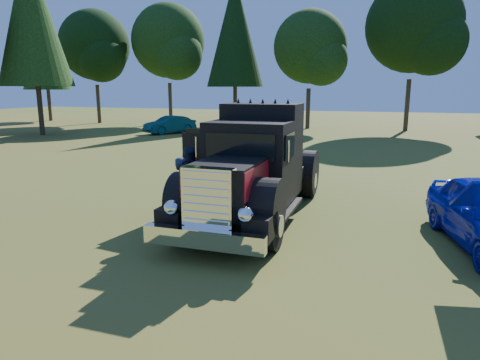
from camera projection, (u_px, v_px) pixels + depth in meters
name	position (u px, v px, depth m)	size (l,w,h in m)	color
ground	(256.00, 261.00, 8.61)	(120.00, 120.00, 0.00)	#375E1B
treeline	(324.00, 32.00, 33.22)	(72.10, 24.04, 13.84)	#2D2116
diamond_t_truck	(253.00, 171.00, 11.19)	(3.37, 7.16, 3.00)	black
spectator_near	(183.00, 193.00, 10.51)	(0.64, 0.42, 1.76)	#21354D
spectator_far	(192.00, 182.00, 11.40)	(0.92, 0.72, 1.89)	#1A1C3C
distant_teal_car	(170.00, 125.00, 33.01)	(1.42, 4.08, 1.34)	#083430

